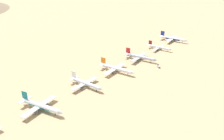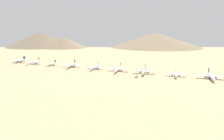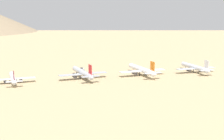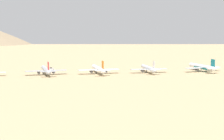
{
  "view_description": "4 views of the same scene",
  "coord_description": "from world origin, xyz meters",
  "px_view_note": "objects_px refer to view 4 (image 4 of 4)",
  "views": [
    {
      "loc": [
        153.27,
        -196.6,
        133.19
      ],
      "look_at": [
        6.26,
        50.83,
        4.87
      ],
      "focal_mm": 39.04,
      "sensor_mm": 36.0,
      "label": 1
    },
    {
      "loc": [
        367.93,
        135.11,
        80.03
      ],
      "look_at": [
        12.07,
        45.09,
        3.3
      ],
      "focal_mm": 28.78,
      "sensor_mm": 36.0,
      "label": 2
    },
    {
      "loc": [
        -244.0,
        205.76,
        58.64
      ],
      "look_at": [
        15.36,
        84.4,
        5.96
      ],
      "focal_mm": 51.28,
      "sensor_mm": 36.0,
      "label": 3
    },
    {
      "loc": [
        -389.42,
        172.4,
        54.1
      ],
      "look_at": [
        7.83,
        41.99,
        3.53
      ],
      "focal_mm": 62.4,
      "sensor_mm": 36.0,
      "label": 4
    }
  ],
  "objects_px": {
    "parked_jet_3": "(202,67)",
    "parked_jet_6": "(46,70)",
    "parked_jet_5": "(98,69)",
    "service_truck": "(52,69)",
    "parked_jet_4": "(149,68)"
  },
  "relations": [
    {
      "from": "parked_jet_6",
      "to": "service_truck",
      "type": "height_order",
      "value": "parked_jet_6"
    },
    {
      "from": "parked_jet_3",
      "to": "parked_jet_6",
      "type": "xyz_separation_m",
      "value": [
        26.93,
        170.84,
        0.02
      ]
    },
    {
      "from": "service_truck",
      "to": "parked_jet_5",
      "type": "bearing_deg",
      "value": -135.13
    },
    {
      "from": "parked_jet_5",
      "to": "service_truck",
      "type": "xyz_separation_m",
      "value": [
        43.26,
        43.07,
        -3.25
      ]
    },
    {
      "from": "parked_jet_5",
      "to": "service_truck",
      "type": "height_order",
      "value": "parked_jet_5"
    },
    {
      "from": "parked_jet_5",
      "to": "parked_jet_6",
      "type": "relative_size",
      "value": 1.02
    },
    {
      "from": "parked_jet_3",
      "to": "parked_jet_5",
      "type": "height_order",
      "value": "parked_jet_5"
    },
    {
      "from": "parked_jet_6",
      "to": "service_truck",
      "type": "distance_m",
      "value": 36.08
    },
    {
      "from": "parked_jet_6",
      "to": "parked_jet_3",
      "type": "bearing_deg",
      "value": -98.96
    },
    {
      "from": "parked_jet_3",
      "to": "parked_jet_5",
      "type": "relative_size",
      "value": 0.99
    },
    {
      "from": "service_truck",
      "to": "parked_jet_3",
      "type": "bearing_deg",
      "value": -110.94
    },
    {
      "from": "parked_jet_4",
      "to": "parked_jet_5",
      "type": "bearing_deg",
      "value": 80.44
    },
    {
      "from": "parked_jet_6",
      "to": "service_truck",
      "type": "relative_size",
      "value": 9.77
    },
    {
      "from": "parked_jet_6",
      "to": "parked_jet_5",
      "type": "bearing_deg",
      "value": -99.61
    },
    {
      "from": "parked_jet_4",
      "to": "parked_jet_6",
      "type": "height_order",
      "value": "parked_jet_6"
    }
  ]
}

